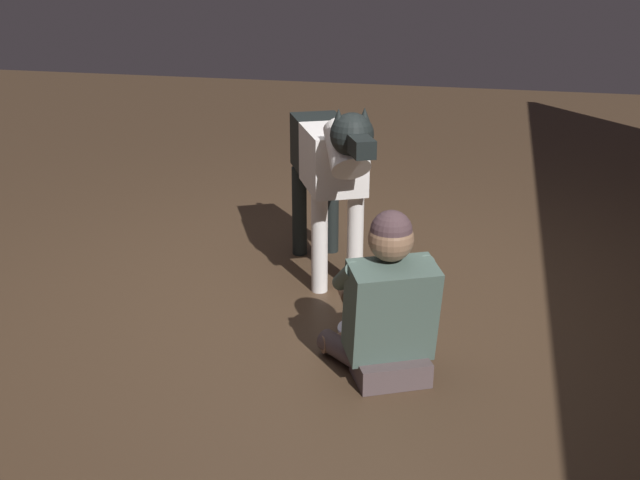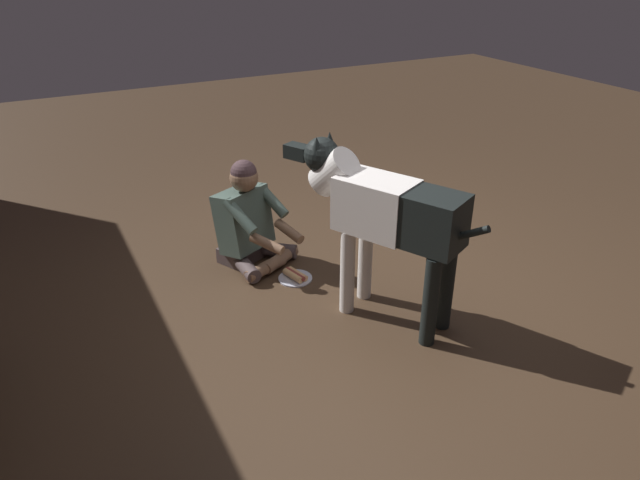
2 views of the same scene
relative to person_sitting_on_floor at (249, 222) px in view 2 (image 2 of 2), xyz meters
The scene contains 4 objects.
ground_plane 1.03m from the person_sitting_on_floor, 145.10° to the right, with size 14.48×14.48×0.00m, color #433020.
person_sitting_on_floor is the anchor object (origin of this frame).
large_dog 1.22m from the person_sitting_on_floor, 154.20° to the right, with size 1.32×0.73×1.15m.
hot_dog_on_plate 0.54m from the person_sitting_on_floor, 154.20° to the right, with size 0.25×0.25×0.06m.
Camera 2 is at (-2.96, 1.92, 2.23)m, focal length 32.74 mm.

